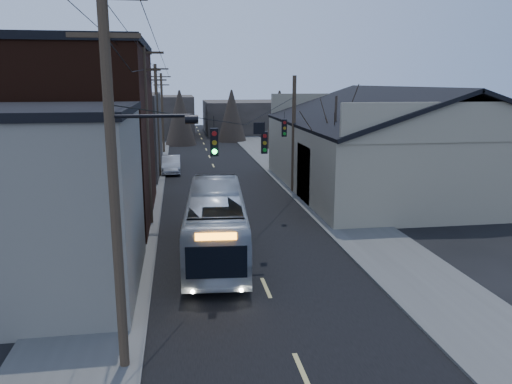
% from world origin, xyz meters
% --- Properties ---
extents(road_surface, '(9.00, 110.00, 0.02)m').
position_xyz_m(road_surface, '(0.00, 30.00, 0.01)').
color(road_surface, black).
rests_on(road_surface, ground).
extents(sidewalk_left, '(4.00, 110.00, 0.12)m').
position_xyz_m(sidewalk_left, '(-6.50, 30.00, 0.06)').
color(sidewalk_left, '#474744').
rests_on(sidewalk_left, ground).
extents(sidewalk_right, '(4.00, 110.00, 0.12)m').
position_xyz_m(sidewalk_right, '(6.50, 30.00, 0.06)').
color(sidewalk_right, '#474744').
rests_on(sidewalk_right, ground).
extents(building_clapboard, '(8.00, 8.00, 7.00)m').
position_xyz_m(building_clapboard, '(-9.00, 9.00, 3.50)').
color(building_clapboard, '#6D675B').
rests_on(building_clapboard, ground).
extents(building_brick, '(10.00, 12.00, 10.00)m').
position_xyz_m(building_brick, '(-10.00, 20.00, 5.00)').
color(building_brick, black).
rests_on(building_brick, ground).
extents(building_left_far, '(9.00, 14.00, 7.00)m').
position_xyz_m(building_left_far, '(-9.50, 36.00, 3.50)').
color(building_left_far, '#302C26').
rests_on(building_left_far, ground).
extents(warehouse, '(16.16, 20.60, 7.73)m').
position_xyz_m(warehouse, '(13.00, 25.00, 2.70)').
color(warehouse, gray).
rests_on(warehouse, ground).
extents(building_far_left, '(10.00, 12.00, 6.00)m').
position_xyz_m(building_far_left, '(-6.00, 65.00, 3.00)').
color(building_far_left, '#302C26').
rests_on(building_far_left, ground).
extents(building_far_right, '(12.00, 14.00, 5.00)m').
position_xyz_m(building_far_right, '(7.00, 70.00, 2.50)').
color(building_far_right, '#302C26').
rests_on(building_far_right, ground).
extents(bare_tree, '(0.40, 0.40, 7.20)m').
position_xyz_m(bare_tree, '(6.50, 20.00, 3.60)').
color(bare_tree, black).
rests_on(bare_tree, ground).
extents(utility_lines, '(11.24, 45.28, 10.50)m').
position_xyz_m(utility_lines, '(-3.11, 24.14, 4.95)').
color(utility_lines, '#382B1E').
rests_on(utility_lines, ground).
extents(bus, '(3.42, 11.36, 3.12)m').
position_xyz_m(bus, '(-1.64, 12.42, 1.56)').
color(bus, '#A6ACB2').
rests_on(bus, ground).
extents(parked_car, '(1.63, 4.63, 1.52)m').
position_xyz_m(parked_car, '(-4.01, 34.73, 0.76)').
color(parked_car, '#B2B5BA').
rests_on(parked_car, ground).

